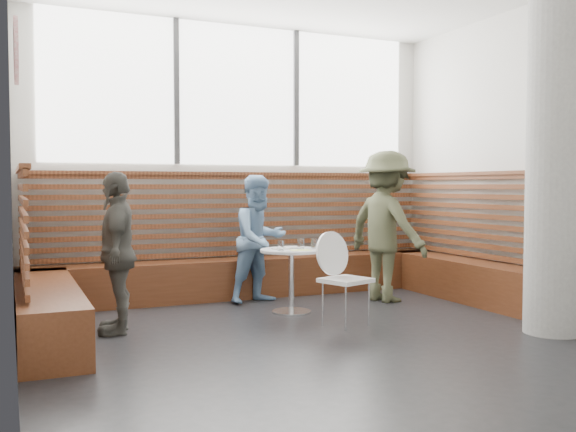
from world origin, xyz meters
name	(u,v)px	position (x,y,z in m)	size (l,w,h in m)	color
room	(335,150)	(0.00, 0.00, 1.60)	(5.00, 5.00, 3.20)	silver
booth	(260,266)	(0.00, 1.77, 0.41)	(5.00, 2.50, 1.44)	#482312
concrete_column	(556,151)	(1.85, -0.60, 1.60)	(0.50, 0.50, 3.20)	gray
wall_art	(16,51)	(-2.46, 0.40, 2.30)	(0.50, 0.50, 0.03)	white
cafe_table	(291,267)	(0.10, 1.15, 0.47)	(0.63, 0.63, 0.65)	silver
cafe_chair	(342,270)	(0.31, 0.45, 0.51)	(0.42, 0.41, 0.87)	white
adult_man	(387,226)	(1.36, 1.34, 0.84)	(1.09, 0.63, 1.69)	#484B32
child_back	(260,239)	(0.01, 1.82, 0.71)	(0.69, 0.54, 1.42)	#698EB6
child_left	(117,252)	(-1.66, 0.97, 0.71)	(0.83, 0.35, 1.42)	#484742
plate_near	(281,248)	(0.01, 1.21, 0.66)	(0.20, 0.20, 0.01)	white
plate_far	(293,247)	(0.17, 1.27, 0.66)	(0.19, 0.19, 0.01)	white
glass_left	(281,246)	(-0.06, 1.04, 0.70)	(0.06, 0.06, 0.10)	white
glass_mid	(301,244)	(0.20, 1.12, 0.71)	(0.07, 0.07, 0.11)	white
glass_right	(314,243)	(0.35, 1.12, 0.70)	(0.07, 0.07, 0.10)	white
menu_card	(300,250)	(0.13, 1.00, 0.66)	(0.20, 0.14, 0.00)	#A5C64C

